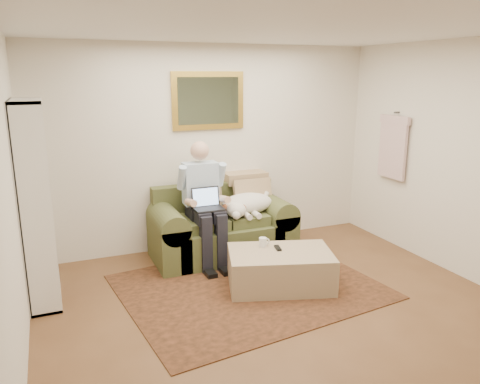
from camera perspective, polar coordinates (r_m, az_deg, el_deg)
room_shell at (r=4.15m, az=6.02°, el=1.25°), size 4.51×5.00×2.61m
rug at (r=5.13m, az=1.12°, el=-11.45°), size 2.82×2.37×0.01m
sofa at (r=5.89m, az=-2.24°, el=-4.91°), size 1.73×0.88×1.04m
seated_man at (r=5.54m, az=-4.23°, el=-1.54°), size 0.57×0.81×1.46m
laptop at (r=5.47m, az=-4.02°, el=-1.35°), size 0.34×0.27×0.24m
sleeping_dog at (r=5.81m, az=0.90°, el=-1.41°), size 0.71×0.45×0.26m
ottoman at (r=5.09m, az=4.91°, el=-9.35°), size 1.24×0.98×0.39m
coffee_mug at (r=5.13m, az=2.80°, el=-6.12°), size 0.08×0.08×0.10m
tv_remote at (r=5.09m, az=4.63°, el=-6.82°), size 0.08×0.16×0.02m
bookshelf at (r=4.95m, az=-23.58°, el=-1.33°), size 0.28×0.80×2.00m
wall_mirror at (r=5.99m, az=-3.89°, el=11.04°), size 0.94×0.04×0.72m
hanging_shirt at (r=6.39m, az=18.15°, el=5.61°), size 0.06×0.52×0.90m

